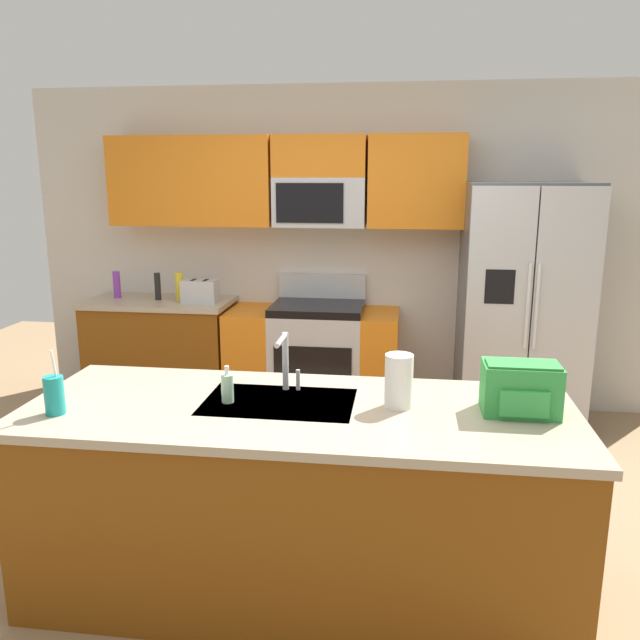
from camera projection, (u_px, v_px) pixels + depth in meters
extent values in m
plane|color=#997A56|center=(302.00, 531.00, 3.47)|extent=(9.00, 9.00, 0.00)
cube|color=beige|center=(343.00, 249.00, 5.25)|extent=(5.20, 0.10, 2.60)
cube|color=orange|center=(156.00, 181.00, 5.12)|extent=(0.70, 0.32, 0.70)
cube|color=orange|center=(235.00, 181.00, 5.03)|extent=(0.61, 0.32, 0.70)
cube|color=orange|center=(416.00, 182.00, 4.85)|extent=(0.73, 0.32, 0.70)
cube|color=#B7BABF|center=(320.00, 202.00, 4.98)|extent=(0.72, 0.32, 0.38)
cube|color=black|center=(309.00, 203.00, 4.83)|extent=(0.52, 0.01, 0.30)
cube|color=orange|center=(320.00, 156.00, 4.90)|extent=(0.72, 0.32, 0.32)
cube|color=brown|center=(162.00, 355.00, 5.30)|extent=(1.15, 0.60, 0.86)
cube|color=tan|center=(159.00, 302.00, 5.20)|extent=(1.18, 0.63, 0.04)
cube|color=#B7BABF|center=(318.00, 362.00, 5.13)|extent=(0.72, 0.60, 0.84)
cube|color=black|center=(312.00, 370.00, 4.83)|extent=(0.60, 0.01, 0.36)
cube|color=black|center=(318.00, 308.00, 5.03)|extent=(0.72, 0.60, 0.06)
cube|color=#B7BABF|center=(322.00, 286.00, 5.26)|extent=(0.72, 0.06, 0.20)
cube|color=orange|center=(253.00, 359.00, 5.20)|extent=(0.36, 0.60, 0.84)
cube|color=orange|center=(380.00, 364.00, 5.07)|extent=(0.28, 0.60, 0.84)
cube|color=#4C4F54|center=(521.00, 308.00, 4.77)|extent=(0.90, 0.70, 1.85)
cube|color=#B7BABF|center=(497.00, 317.00, 4.44)|extent=(0.44, 0.04, 1.81)
cube|color=#B7BABF|center=(564.00, 319.00, 4.38)|extent=(0.44, 0.04, 1.81)
cylinder|color=silver|center=(528.00, 306.00, 4.36)|extent=(0.02, 0.02, 0.60)
cylinder|color=silver|center=(537.00, 306.00, 4.36)|extent=(0.02, 0.02, 0.60)
cube|color=black|center=(500.00, 287.00, 4.37)|extent=(0.20, 0.00, 0.24)
cube|color=brown|center=(299.00, 503.00, 2.92)|extent=(2.41, 0.90, 0.86)
cube|color=tan|center=(299.00, 411.00, 2.81)|extent=(2.45, 0.94, 0.04)
cube|color=#B7BABF|center=(279.00, 405.00, 2.87)|extent=(0.68, 0.44, 0.03)
cube|color=#B7BABF|center=(200.00, 291.00, 5.08)|extent=(0.28, 0.16, 0.18)
cube|color=black|center=(193.00, 280.00, 5.06)|extent=(0.03, 0.11, 0.01)
cube|color=black|center=(206.00, 280.00, 5.05)|extent=(0.03, 0.11, 0.01)
cylinder|color=black|center=(158.00, 286.00, 5.17)|extent=(0.05, 0.05, 0.22)
cylinder|color=purple|center=(117.00, 285.00, 5.25)|extent=(0.06, 0.06, 0.22)
cylinder|color=yellow|center=(179.00, 286.00, 5.15)|extent=(0.07, 0.07, 0.23)
cylinder|color=#B7BABF|center=(285.00, 361.00, 3.00)|extent=(0.03, 0.03, 0.28)
cylinder|color=#B7BABF|center=(281.00, 340.00, 2.88)|extent=(0.02, 0.20, 0.02)
cylinder|color=#B7BABF|center=(298.00, 380.00, 3.02)|extent=(0.02, 0.02, 0.10)
cylinder|color=teal|center=(54.00, 395.00, 2.71)|extent=(0.08, 0.08, 0.17)
cylinder|color=white|center=(54.00, 366.00, 2.67)|extent=(0.01, 0.03, 0.14)
cylinder|color=#A5D8B2|center=(227.00, 388.00, 2.85)|extent=(0.06, 0.06, 0.13)
cylinder|color=white|center=(227.00, 370.00, 2.83)|extent=(0.02, 0.02, 0.04)
cylinder|color=white|center=(399.00, 381.00, 2.78)|extent=(0.12, 0.12, 0.24)
cube|color=green|center=(520.00, 389.00, 2.71)|extent=(0.32, 0.20, 0.22)
cube|color=#2B8238|center=(523.00, 367.00, 2.67)|extent=(0.30, 0.14, 0.03)
cube|color=green|center=(524.00, 404.00, 2.62)|extent=(0.20, 0.03, 0.11)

